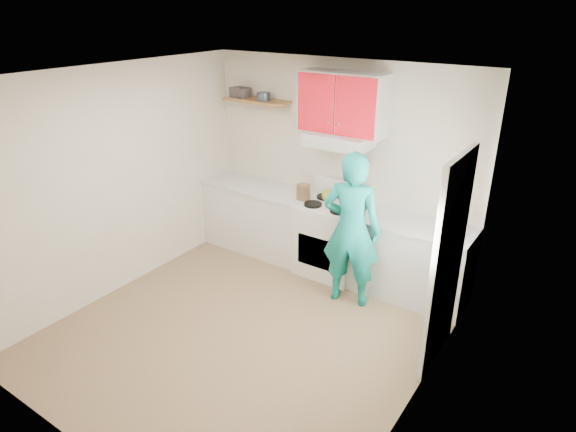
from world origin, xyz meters
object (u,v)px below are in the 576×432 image
Objects in this scene: tin at (264,96)px; kettle at (329,195)px; stove at (331,239)px; crock at (303,193)px; person at (351,230)px.

kettle is (1.04, -0.08, -1.09)m from tin.
crock is at bearing -175.23° from stove.
person reaches higher than kettle.
crock is (-0.39, -0.03, 0.54)m from stove.
person reaches higher than crock.
crock is 0.12× the size of person.
tin reaches higher than kettle.
stove is 1.98m from tin.
kettle is 0.33m from crock.
person is at bearing -20.43° from tin.
person is at bearing -42.22° from stove.
tin reaches higher than crock.
kettle is 0.79m from person.
crock is (0.73, -0.18, -1.09)m from tin.
stove is at bearing -27.80° from kettle.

